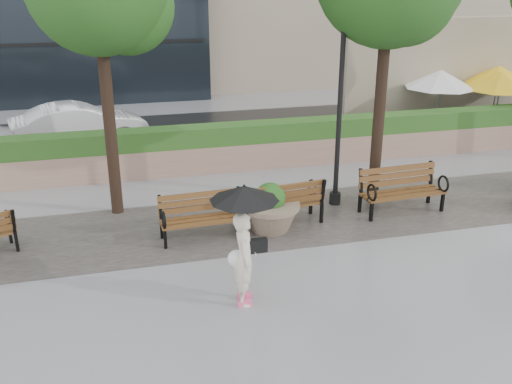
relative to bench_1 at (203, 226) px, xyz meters
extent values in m
plane|color=gray|center=(1.86, -2.44, -0.30)|extent=(100.00, 100.00, 0.00)
cube|color=#383330|center=(1.86, 0.56, -0.29)|extent=(28.00, 3.20, 0.01)
cube|color=tan|center=(1.86, 4.56, 0.10)|extent=(24.00, 0.80, 0.80)
cube|color=#28511B|center=(1.86, 4.56, 0.78)|extent=(24.00, 0.75, 0.55)
cube|color=tan|center=(11.36, 7.56, 1.70)|extent=(10.00, 0.60, 4.00)
cube|color=#28511B|center=(10.86, 5.36, 0.15)|extent=(8.00, 0.50, 0.90)
cube|color=black|center=(1.86, 8.56, -0.29)|extent=(40.00, 7.00, 0.00)
torus|color=black|center=(-4.06, 0.76, 0.32)|extent=(0.19, 0.36, 0.37)
cube|color=brown|center=(0.00, -0.04, 0.16)|extent=(1.89, 0.64, 0.05)
cube|color=brown|center=(-0.01, 0.25, 0.48)|extent=(1.87, 0.21, 0.44)
cube|color=black|center=(0.00, -0.01, -0.06)|extent=(1.90, 0.74, 0.48)
torus|color=black|center=(-0.87, -0.26, 0.35)|extent=(0.07, 0.39, 0.38)
torus|color=black|center=(0.89, -0.19, 0.35)|extent=(0.07, 0.39, 0.38)
cube|color=brown|center=(1.82, 0.32, 0.20)|extent=(2.08, 0.84, 0.06)
cube|color=brown|center=(1.86, 0.01, 0.55)|extent=(2.02, 0.38, 0.47)
cube|color=black|center=(1.82, 0.29, -0.04)|extent=(2.09, 0.95, 0.52)
torus|color=black|center=(2.74, 0.63, 0.40)|extent=(0.10, 0.42, 0.42)
torus|color=black|center=(0.85, 0.41, 0.40)|extent=(0.10, 0.42, 0.42)
cube|color=brown|center=(4.92, 0.21, 0.21)|extent=(2.09, 0.74, 0.06)
cube|color=brown|center=(4.90, 0.53, 0.56)|extent=(2.06, 0.26, 0.48)
cube|color=black|center=(4.91, 0.24, -0.03)|extent=(2.10, 0.85, 0.53)
torus|color=black|center=(3.96, -0.06, 0.41)|extent=(0.08, 0.43, 0.42)
torus|color=black|center=(5.90, 0.06, 0.41)|extent=(0.08, 0.43, 0.42)
cylinder|color=#7F6B56|center=(1.53, 0.05, 0.30)|extent=(1.34, 1.34, 0.11)
sphere|color=#1B4112|center=(1.53, 0.05, 0.48)|extent=(0.69, 0.69, 0.69)
cylinder|color=black|center=(3.55, 1.14, 1.89)|extent=(0.12, 0.12, 4.37)
cylinder|color=black|center=(3.55, 1.14, -0.15)|extent=(0.28, 0.28, 0.30)
sphere|color=black|center=(3.55, 1.14, 4.13)|extent=(0.24, 0.24, 0.24)
cylinder|color=black|center=(-1.79, 1.99, 2.16)|extent=(0.28, 0.28, 4.92)
sphere|color=#1B4112|center=(-1.19, 2.29, 4.48)|extent=(2.14, 2.14, 2.14)
cylinder|color=black|center=(4.63, 1.19, 2.27)|extent=(0.28, 0.28, 5.14)
cylinder|color=black|center=(9.59, 6.48, -0.25)|extent=(0.40, 0.40, 0.10)
cylinder|color=#99999E|center=(9.59, 6.48, 0.80)|extent=(0.06, 0.06, 2.20)
cone|color=white|center=(9.59, 6.48, 1.70)|extent=(2.50, 2.50, 0.60)
cylinder|color=black|center=(11.47, 5.70, -0.25)|extent=(0.40, 0.40, 0.10)
cylinder|color=#99999E|center=(11.47, 5.70, 0.80)|extent=(0.06, 0.06, 2.20)
cone|color=yellow|center=(11.47, 5.70, 1.70)|extent=(2.50, 2.50, 0.60)
cylinder|color=black|center=(12.17, 6.78, -0.25)|extent=(0.40, 0.40, 0.10)
cylinder|color=#99999E|center=(12.17, 6.78, 0.80)|extent=(0.06, 0.06, 2.20)
cone|color=yellow|center=(12.17, 6.78, 1.70)|extent=(2.50, 2.50, 0.60)
imported|color=white|center=(-2.76, 8.16, 0.43)|extent=(4.62, 2.40, 1.45)
imported|color=#ECE1C6|center=(0.27, -2.76, 0.61)|extent=(0.60, 0.75, 1.82)
cube|color=#F2598C|center=(0.30, -2.64, -0.25)|extent=(0.17, 0.27, 0.09)
cube|color=#F2598C|center=(0.23, -2.90, -0.25)|extent=(0.17, 0.27, 0.09)
cube|color=black|center=(0.49, -2.77, 0.78)|extent=(0.19, 0.36, 0.25)
sphere|color=white|center=(0.17, -2.51, 0.44)|extent=(0.32, 0.32, 0.32)
cylinder|color=black|center=(0.28, -2.71, 1.29)|extent=(0.02, 0.02, 0.97)
cone|color=black|center=(0.28, -2.71, 1.75)|extent=(1.18, 1.18, 0.25)
camera|label=1|loc=(-1.77, -11.30, 5.16)|focal=40.00mm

